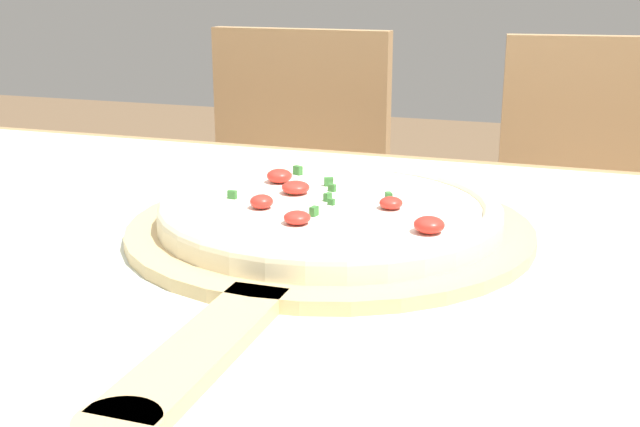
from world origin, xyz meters
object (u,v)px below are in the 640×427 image
object	(u,v)px
pizza_peel	(323,235)
pizza	(330,210)
chair_left	(285,219)
chair_right	(601,250)

from	to	relation	value
pizza_peel	pizza	world-z (taller)	pizza
chair_left	chair_right	bearing A→B (deg)	1.10
pizza_peel	chair_left	bearing A→B (deg)	113.57
chair_left	chair_right	xyz separation A→B (m)	(0.61, -0.00, 0.00)
pizza_peel	pizza	xyz separation A→B (m)	(-0.00, 0.02, 0.02)
chair_left	pizza	bearing A→B (deg)	-64.70
pizza	chair_left	world-z (taller)	chair_left
pizza	chair_right	xyz separation A→B (m)	(0.27, 0.77, -0.27)
pizza_peel	pizza	size ratio (longest dim) A/B	1.81
chair_left	chair_right	world-z (taller)	same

